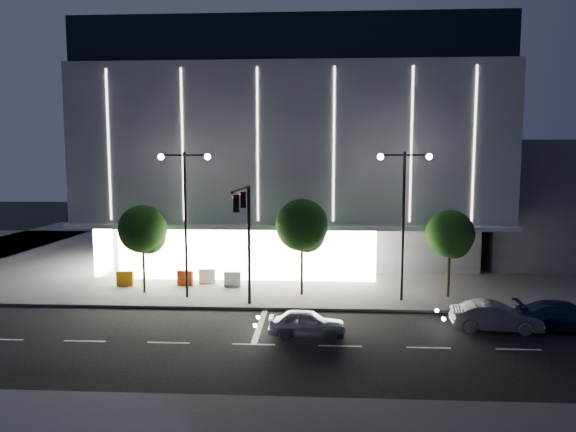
% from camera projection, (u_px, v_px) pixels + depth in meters
% --- Properties ---
extents(ground, '(160.00, 160.00, 0.00)m').
position_uv_depth(ground, '(217.00, 333.00, 25.31)').
color(ground, black).
rests_on(ground, ground).
extents(sidewalk_museum, '(70.00, 40.00, 0.15)m').
position_uv_depth(sidewalk_museum, '(317.00, 249.00, 48.87)').
color(sidewalk_museum, '#474747').
rests_on(sidewalk_museum, ground).
extents(museum, '(30.00, 25.80, 18.00)m').
position_uv_depth(museum, '(295.00, 152.00, 46.32)').
color(museum, '#4C4C51').
rests_on(museum, ground).
extents(annex_building, '(16.00, 20.00, 10.00)m').
position_uv_depth(annex_building, '(545.00, 199.00, 47.22)').
color(annex_building, '#4C4C51').
rests_on(annex_building, ground).
extents(traffic_mast, '(0.33, 5.89, 7.07)m').
position_uv_depth(traffic_mast, '(245.00, 224.00, 28.04)').
color(traffic_mast, black).
rests_on(traffic_mast, ground).
extents(street_lamp_west, '(3.16, 0.36, 9.00)m').
position_uv_depth(street_lamp_west, '(185.00, 203.00, 30.80)').
color(street_lamp_west, black).
rests_on(street_lamp_west, ground).
extents(street_lamp_east, '(3.16, 0.36, 9.00)m').
position_uv_depth(street_lamp_east, '(404.00, 204.00, 30.10)').
color(street_lamp_east, black).
rests_on(street_lamp_east, ground).
extents(tree_left, '(3.02, 3.02, 5.72)m').
position_uv_depth(tree_left, '(143.00, 232.00, 32.18)').
color(tree_left, black).
rests_on(tree_left, ground).
extents(tree_mid, '(3.25, 3.25, 6.15)m').
position_uv_depth(tree_mid, '(302.00, 228.00, 31.61)').
color(tree_mid, black).
rests_on(tree_mid, ground).
extents(tree_right, '(2.91, 2.91, 5.51)m').
position_uv_depth(tree_right, '(450.00, 236.00, 31.17)').
color(tree_right, black).
rests_on(tree_right, ground).
extents(car_lead, '(3.79, 1.61, 1.28)m').
position_uv_depth(car_lead, '(307.00, 323.00, 24.80)').
color(car_lead, '#A7A9AF').
rests_on(car_lead, ground).
extents(car_second, '(4.44, 1.92, 1.42)m').
position_uv_depth(car_second, '(495.00, 317.00, 25.61)').
color(car_second, '#A2A3A9').
rests_on(car_second, ground).
extents(car_third, '(5.07, 2.47, 1.42)m').
position_uv_depth(car_third, '(567.00, 316.00, 25.63)').
color(car_third, '#14254D').
rests_on(car_third, ground).
extents(barrier_a, '(1.11, 0.32, 1.00)m').
position_uv_depth(barrier_a, '(125.00, 279.00, 34.19)').
color(barrier_a, orange).
rests_on(barrier_a, sidewalk_museum).
extents(barrier_b, '(1.11, 0.30, 1.00)m').
position_uv_depth(barrier_b, '(232.00, 279.00, 34.00)').
color(barrier_b, white).
rests_on(barrier_b, sidewalk_museum).
extents(barrier_c, '(1.13, 0.50, 1.00)m').
position_uv_depth(barrier_c, '(185.00, 278.00, 34.34)').
color(barrier_c, red).
rests_on(barrier_c, sidewalk_museum).
extents(barrier_d, '(1.13, 0.42, 1.00)m').
position_uv_depth(barrier_d, '(207.00, 276.00, 34.85)').
color(barrier_d, silver).
rests_on(barrier_d, sidewalk_museum).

